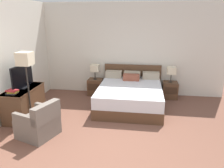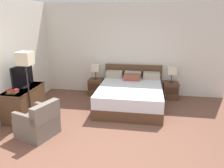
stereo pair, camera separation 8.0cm
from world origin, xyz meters
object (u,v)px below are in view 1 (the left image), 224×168
(book_red_cover, at_px, (12,93))
(tv, at_px, (22,77))
(table_lamp_right, at_px, (171,71))
(book_blue_cover, at_px, (13,92))
(table_lamp_left, at_px, (95,68))
(floor_lamp, at_px, (26,65))
(nightstand_right, at_px, (170,90))
(dresser, at_px, (24,102))
(bed, at_px, (130,95))
(armchair_by_window, at_px, (39,123))
(nightstand_left, at_px, (95,87))
(book_small_top, at_px, (12,91))

(book_red_cover, bearing_deg, tv, 87.17)
(table_lamp_right, relative_size, book_blue_cover, 2.38)
(table_lamp_left, relative_size, book_blue_cover, 2.38)
(table_lamp_left, xyz_separation_m, floor_lamp, (-1.07, -2.14, 0.53))
(nightstand_right, xyz_separation_m, book_red_cover, (-3.72, -2.30, 0.50))
(dresser, xyz_separation_m, tv, (0.00, 0.05, 0.64))
(bed, xyz_separation_m, table_lamp_left, (-1.17, 0.78, 0.54))
(nightstand_right, bearing_deg, book_red_cover, -148.28)
(table_lamp_left, height_order, armchair_by_window, table_lamp_left)
(bed, relative_size, armchair_by_window, 2.46)
(book_blue_cover, bearing_deg, dresser, 91.15)
(nightstand_left, bearing_deg, dresser, -125.70)
(armchair_by_window, bearing_deg, book_blue_cover, 151.15)
(bed, bearing_deg, table_lamp_left, 146.14)
(table_lamp_left, bearing_deg, book_red_cover, -121.01)
(table_lamp_left, relative_size, book_small_top, 2.01)
(nightstand_right, xyz_separation_m, book_blue_cover, (-3.69, -2.30, 0.54))
(bed, bearing_deg, tv, -157.27)
(bed, bearing_deg, floor_lamp, -148.69)
(nightstand_left, bearing_deg, bed, -33.81)
(nightstand_left, height_order, nightstand_right, same)
(bed, relative_size, dresser, 1.78)
(floor_lamp, bearing_deg, book_red_cover, -153.59)
(table_lamp_right, xyz_separation_m, book_red_cover, (-3.72, -2.30, -0.10))
(table_lamp_right, bearing_deg, nightstand_right, -90.00)
(nightstand_left, distance_m, dresser, 2.34)
(nightstand_left, xyz_separation_m, tv, (-1.36, -1.84, 0.77))
(bed, height_order, nightstand_left, bed)
(bed, bearing_deg, dresser, -156.25)
(bed, height_order, table_lamp_left, table_lamp_left)
(table_lamp_right, xyz_separation_m, book_small_top, (-3.71, -2.30, -0.04))
(tv, distance_m, floor_lamp, 0.56)
(book_blue_cover, height_order, armchair_by_window, book_blue_cover)
(nightstand_right, bearing_deg, armchair_by_window, -136.88)
(nightstand_right, relative_size, armchair_by_window, 0.57)
(nightstand_left, xyz_separation_m, book_blue_cover, (-1.36, -2.30, 0.54))
(table_lamp_left, distance_m, book_small_top, 2.68)
(book_red_cover, bearing_deg, table_lamp_right, 31.73)
(book_red_cover, relative_size, floor_lamp, 0.13)
(dresser, relative_size, book_blue_cover, 6.11)
(table_lamp_right, bearing_deg, bed, -146.14)
(table_lamp_left, xyz_separation_m, dresser, (-1.36, -1.90, -0.48))
(armchair_by_window, bearing_deg, nightstand_right, 43.12)
(tv, bearing_deg, book_blue_cover, -89.31)
(nightstand_right, height_order, table_lamp_right, table_lamp_right)
(floor_lamp, bearing_deg, tv, 134.40)
(table_lamp_right, relative_size, armchair_by_window, 0.54)
(bed, height_order, dresser, bed)
(bed, xyz_separation_m, table_lamp_right, (1.17, 0.78, 0.54))
(bed, bearing_deg, book_blue_cover, -149.00)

